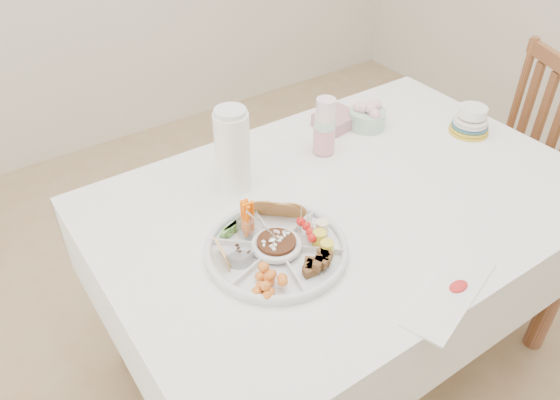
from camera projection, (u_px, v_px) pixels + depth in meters
floor at (334, 350)px, 2.14m from camera, size 4.00×4.00×0.00m
dining_table at (340, 282)px, 1.91m from camera, size 1.52×1.02×0.76m
chair at (491, 168)px, 2.27m from camera, size 0.53×0.53×0.97m
party_tray at (277, 247)px, 1.46m from camera, size 0.48×0.48×0.04m
bean_dip at (277, 245)px, 1.45m from camera, size 0.13×0.13×0.04m
tortillas at (282, 210)px, 1.55m from camera, size 0.12×0.12×0.06m
carrot_cucumber at (239, 216)px, 1.50m from camera, size 0.15×0.15×0.11m
pita_raisins at (230, 254)px, 1.41m from camera, size 0.13×0.13×0.06m
cherries at (270, 278)px, 1.35m from camera, size 0.15×0.15×0.05m
granola_chunks at (317, 264)px, 1.39m from camera, size 0.12×0.12×0.04m
banana_tomato at (321, 224)px, 1.48m from camera, size 0.15×0.15×0.10m
cup_stack at (325, 126)px, 1.81m from camera, size 0.09×0.09×0.20m
thermos at (232, 149)px, 1.63m from camera, size 0.12×0.12×0.28m
flower_bowl at (368, 115)px, 1.97m from camera, size 0.16×0.16×0.10m
napkin_stack at (337, 120)px, 2.00m from camera, size 0.16×0.14×0.05m
plate_stack at (471, 121)px, 1.95m from camera, size 0.14×0.14×0.09m
placemat at (450, 293)px, 1.35m from camera, size 0.35×0.21×0.01m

